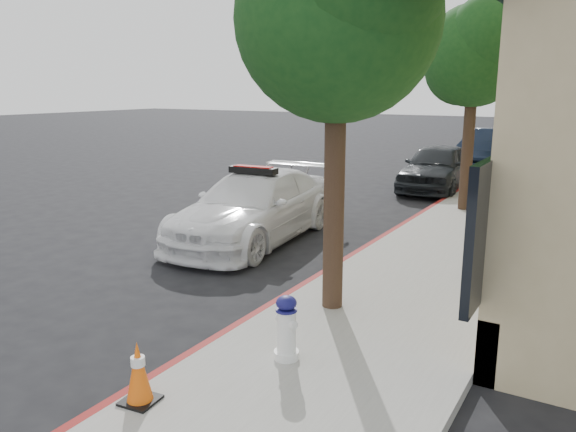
# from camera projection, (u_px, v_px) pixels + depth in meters

# --- Properties ---
(ground) EXTENTS (120.00, 120.00, 0.00)m
(ground) POSITION_uv_depth(u_px,v_px,m) (249.00, 254.00, 11.57)
(ground) COLOR black
(ground) RESTS_ON ground
(sidewalk) EXTENTS (3.20, 50.00, 0.15)m
(sidewalk) POSITION_uv_depth(u_px,v_px,m) (515.00, 191.00, 18.16)
(sidewalk) COLOR gray
(sidewalk) RESTS_ON ground
(curb_strip) EXTENTS (0.12, 50.00, 0.15)m
(curb_strip) POSITION_uv_depth(u_px,v_px,m) (467.00, 187.00, 18.92)
(curb_strip) COLOR maroon
(curb_strip) RESTS_ON ground
(tree_near) EXTENTS (2.92, 2.82, 5.62)m
(tree_near) POSITION_uv_depth(u_px,v_px,m) (339.00, 16.00, 7.47)
(tree_near) COLOR black
(tree_near) RESTS_ON sidewalk
(tree_mid) EXTENTS (2.77, 2.64, 5.43)m
(tree_mid) POSITION_uv_depth(u_px,v_px,m) (475.00, 54.00, 14.21)
(tree_mid) COLOR black
(tree_mid) RESTS_ON sidewalk
(tree_far) EXTENTS (3.10, 3.00, 5.81)m
(tree_far) POSITION_uv_depth(u_px,v_px,m) (525.00, 59.00, 20.87)
(tree_far) COLOR black
(tree_far) RESTS_ON sidewalk
(police_car) EXTENTS (2.54, 5.39, 1.67)m
(police_car) POSITION_uv_depth(u_px,v_px,m) (254.00, 207.00, 12.45)
(police_car) COLOR white
(police_car) RESTS_ON ground
(parked_car_mid) EXTENTS (2.09, 4.63, 1.54)m
(parked_car_mid) POSITION_uv_depth(u_px,v_px,m) (436.00, 167.00, 18.54)
(parked_car_mid) COLOR black
(parked_car_mid) RESTS_ON ground
(parked_car_far) EXTENTS (1.85, 4.83, 1.57)m
(parked_car_far) POSITION_uv_depth(u_px,v_px,m) (485.00, 147.00, 24.78)
(parked_car_far) COLOR black
(parked_car_far) RESTS_ON ground
(fire_hydrant) EXTENTS (0.34, 0.31, 0.80)m
(fire_hydrant) POSITION_uv_depth(u_px,v_px,m) (286.00, 328.00, 6.70)
(fire_hydrant) COLOR white
(fire_hydrant) RESTS_ON sidewalk
(traffic_cone) EXTENTS (0.38, 0.38, 0.67)m
(traffic_cone) POSITION_uv_depth(u_px,v_px,m) (139.00, 372.00, 5.77)
(traffic_cone) COLOR black
(traffic_cone) RESTS_ON sidewalk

